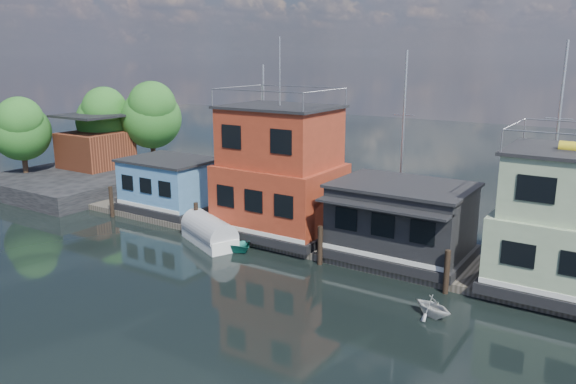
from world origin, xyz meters
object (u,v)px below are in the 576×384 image
Objects in this scene: houseboat_dark at (401,220)px; dinghy_teal at (231,240)px; tarp_runabout at (209,233)px; dinghy_white at (433,306)px; houseboat_red at (280,173)px; houseboat_blue at (170,184)px.

dinghy_teal is at bearing -161.31° from houseboat_dark.
tarp_runabout is 1.23× the size of dinghy_teal.
dinghy_teal is at bearing 99.95° from dinghy_white.
houseboat_blue is at bearing -180.00° from houseboat_red.
houseboat_blue is 17.50m from houseboat_dark.
houseboat_red is at bearing 0.00° from houseboat_blue.
houseboat_dark is 1.51× the size of tarp_runabout.
dinghy_teal is (-1.41, -3.20, -3.69)m from houseboat_red.
tarp_runabout is at bearing 101.86° from dinghy_white.
houseboat_dark is at bearing 54.55° from dinghy_white.
houseboat_red is 5.08m from dinghy_teal.
houseboat_blue is 7.59m from tarp_runabout.
tarp_runabout is (-10.91, -3.42, -1.72)m from houseboat_dark.
houseboat_dark is (8.00, -0.02, -1.69)m from houseboat_red.
dinghy_white is (11.80, -5.54, -3.61)m from houseboat_red.
houseboat_blue reaches higher than dinghy_teal.
tarp_runabout is at bearing -27.56° from houseboat_blue.
houseboat_red is at bearing 74.45° from tarp_runabout.
houseboat_dark is 3.97× the size of dinghy_white.
dinghy_white is at bearing -14.57° from houseboat_blue.
houseboat_blue is 0.54× the size of houseboat_red.
houseboat_dark is at bearing -0.14° from houseboat_red.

